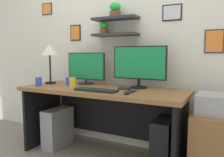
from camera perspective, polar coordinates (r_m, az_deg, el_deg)
The scene contains 17 objects.
ground_plane at distance 2.66m, azimuth -2.55°, elevation -18.70°, with size 8.00×8.00×0.00m, color gray.
back_wall_assembly at distance 2.80m, azimuth 1.89°, elevation 11.03°, with size 4.40×0.24×2.70m.
desk at distance 2.52m, azimuth -1.95°, elevation -6.90°, with size 1.80×0.68×0.75m.
monitor_left at distance 2.78m, azimuth -6.50°, elevation 2.61°, with size 0.51×0.18×0.38m.
monitor_right at distance 2.46m, azimuth 6.84°, elevation 3.39°, with size 0.59×0.18×0.45m.
keyboard at distance 2.26m, azimuth -4.01°, elevation -2.91°, with size 0.44×0.14×0.02m, color black.
computer_mouse at distance 2.09m, azimuth 3.77°, elevation -3.54°, with size 0.06×0.09×0.03m, color black.
desk_lamp at distance 2.90m, azimuth -15.31°, elevation 6.47°, with size 0.22×0.22×0.48m.
cell_phone at distance 2.23m, azimuth 4.92°, elevation -3.20°, with size 0.07×0.14×0.01m, color black.
coffee_mug at distance 2.73m, azimuth -10.65°, elevation -0.69°, with size 0.08×0.08×0.09m, color blue.
pen_cup at distance 2.75m, azimuth -17.91°, elevation -0.73°, with size 0.07×0.07×0.10m, color blue.
scissors_tray at distance 2.37m, azimuth 3.11°, elevation -2.45°, with size 0.12×0.08×0.02m, color #2D2D33.
water_cup at distance 2.53m, azimuth -9.82°, elevation -1.00°, with size 0.07×0.07×0.11m, color yellow.
drawer_cabinet at distance 2.27m, azimuth 25.00°, elevation -15.46°, with size 0.44×0.50×0.60m, color brown.
printer at distance 2.16m, azimuth 25.47°, elevation -5.87°, with size 0.38×0.34×0.17m, color #9E9EA3.
computer_tower_left at distance 2.91m, azimuth -13.41°, elevation -11.78°, with size 0.18×0.40×0.46m, color #99999E.
computer_tower_right at distance 2.41m, azimuth 12.88°, elevation -15.36°, with size 0.18×0.40×0.48m, color black.
Camera 1 is at (1.21, -2.08, 1.12)m, focal length 36.58 mm.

